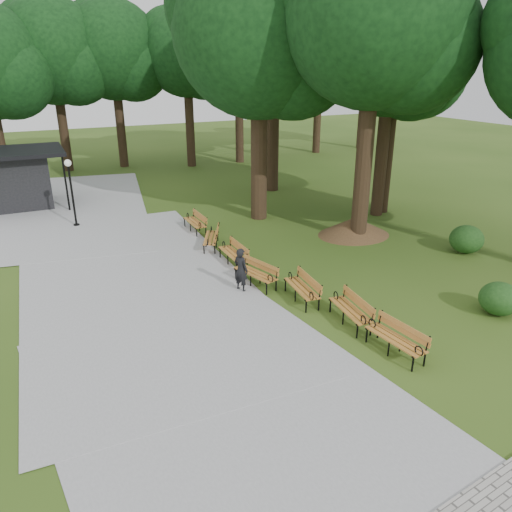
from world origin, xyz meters
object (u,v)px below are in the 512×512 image
dirt_mound (354,226)px  bench_1 (350,310)px  bench_2 (302,288)px  lawn_tree_5 (397,53)px  bench_5 (211,238)px  kiosk (11,179)px  bench_6 (195,222)px  person (241,270)px  bench_3 (255,274)px  lawn_tree_0 (376,16)px  lawn_tree_4 (274,33)px  bench_0 (395,339)px  lamp_post (70,179)px  bench_4 (233,254)px  lawn_tree_1 (391,58)px  lawn_tree_2 (259,31)px

dirt_mound → bench_1: bearing=-127.8°
bench_2 → lawn_tree_5: size_ratio=0.18×
bench_2 → bench_5: 5.98m
kiosk → bench_6: kiosk is taller
person → bench_3: 0.73m
bench_5 → bench_1: bearing=36.0°
person → dirt_mound: 7.67m
lawn_tree_0 → lawn_tree_4: lawn_tree_0 is taller
bench_2 → bench_0: bearing=15.2°
lawn_tree_5 → bench_5: bearing=-173.9°
lamp_post → bench_4: (4.81, -7.71, -1.85)m
person → bench_4: bearing=-41.5°
person → kiosk: kiosk is taller
bench_1 → bench_4: size_ratio=1.00×
bench_5 → bench_4: bearing=28.7°
person → lawn_tree_0: 10.95m
bench_0 → bench_4: size_ratio=1.00×
lamp_post → bench_2: (5.57, -11.53, -1.85)m
bench_1 → bench_2: size_ratio=1.00×
bench_2 → lawn_tree_5: 13.66m
dirt_mound → lawn_tree_1: 7.99m
dirt_mound → lawn_tree_1: size_ratio=0.27×
bench_0 → bench_5: 9.84m
bench_1 → bench_4: (-1.26, 5.76, 0.00)m
lawn_tree_2 → bench_4: bearing=-125.8°
dirt_mound → bench_3: 7.01m
lamp_post → person: bearing=-67.6°
lawn_tree_4 → lawn_tree_0: bearing=-94.9°
bench_2 → bench_3: 1.92m
kiosk → dirt_mound: bearing=-40.7°
bench_5 → bench_6: bearing=-156.6°
bench_1 → lawn_tree_0: bearing=148.0°
bench_6 → lawn_tree_2: 8.95m
lamp_post → bench_6: bearing=-34.2°
bench_5 → lawn_tree_2: 9.45m
dirt_mound → lamp_post: bearing=148.1°
bench_1 → bench_2: (-0.50, 1.94, 0.00)m
bench_2 → bench_6: 8.28m
person → bench_0: size_ratio=0.81×
kiosk → bench_5: bearing=-55.3°
kiosk → dirt_mound: kiosk is taller
lamp_post → bench_6: size_ratio=1.68×
dirt_mound → bench_4: bench_4 is taller
bench_1 → lawn_tree_2: 13.76m
bench_0 → lawn_tree_4: (5.64, 17.54, 8.40)m
lawn_tree_2 → bench_3: bearing=-117.5°
lawn_tree_1 → bench_3: bearing=-152.2°
bench_0 → lawn_tree_0: bearing=143.1°
bench_6 → lawn_tree_4: 12.21m
dirt_mound → lawn_tree_5: 8.51m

